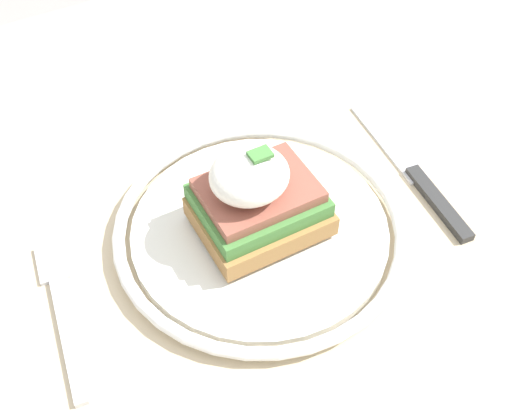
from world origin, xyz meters
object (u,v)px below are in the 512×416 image
object	(u,v)px
plate	(256,231)
fork	(61,308)
knife	(419,179)
sandwich	(254,199)

from	to	relation	value
plate	fork	world-z (taller)	plate
knife	sandwich	bearing A→B (deg)	174.18
plate	knife	distance (m)	0.15
sandwich	knife	world-z (taller)	sandwich
fork	knife	bearing A→B (deg)	-4.20
sandwich	fork	world-z (taller)	sandwich
plate	sandwich	distance (m)	0.04
sandwich	knife	xyz separation A→B (m)	(0.15, -0.02, -0.04)
sandwich	fork	xyz separation A→B (m)	(-0.16, 0.01, -0.04)
plate	fork	size ratio (longest dim) A/B	1.63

